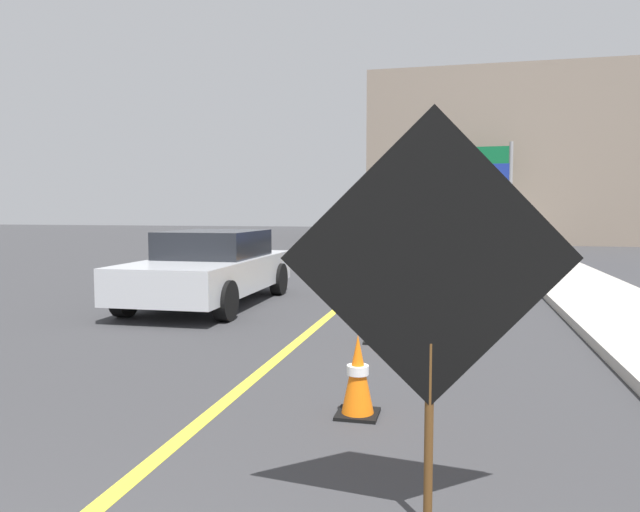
{
  "coord_description": "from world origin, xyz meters",
  "views": [
    {
      "loc": [
        2.06,
        -0.47,
        1.78
      ],
      "look_at": [
        0.77,
        5.06,
        1.33
      ],
      "focal_mm": 32.94,
      "sensor_mm": 36.0,
      "label": 1
    }
  ],
  "objects_px": {
    "roadwork_sign": "(431,266)",
    "box_truck": "(468,211)",
    "pickup_car": "(211,267)",
    "traffic_cone_near_sign": "(358,376)",
    "arrow_board_trailer": "(406,261)",
    "highway_guide_sign": "(494,175)",
    "traffic_cone_mid_lane": "(378,320)",
    "traffic_cone_far_lane": "(396,292)",
    "traffic_cone_curbside": "(403,273)"
  },
  "relations": [
    {
      "from": "pickup_car",
      "to": "highway_guide_sign",
      "type": "distance_m",
      "value": 20.35
    },
    {
      "from": "traffic_cone_near_sign",
      "to": "traffic_cone_far_lane",
      "type": "distance_m",
      "value": 5.51
    },
    {
      "from": "traffic_cone_mid_lane",
      "to": "traffic_cone_curbside",
      "type": "relative_size",
      "value": 0.83
    },
    {
      "from": "box_truck",
      "to": "pickup_car",
      "type": "relative_size",
      "value": 1.52
    },
    {
      "from": "traffic_cone_near_sign",
      "to": "traffic_cone_curbside",
      "type": "bearing_deg",
      "value": 92.4
    },
    {
      "from": "roadwork_sign",
      "to": "pickup_car",
      "type": "relative_size",
      "value": 0.51
    },
    {
      "from": "highway_guide_sign",
      "to": "traffic_cone_mid_lane",
      "type": "relative_size",
      "value": 8.01
    },
    {
      "from": "box_truck",
      "to": "traffic_cone_mid_lane",
      "type": "height_order",
      "value": "box_truck"
    },
    {
      "from": "arrow_board_trailer",
      "to": "highway_guide_sign",
      "type": "height_order",
      "value": "highway_guide_sign"
    },
    {
      "from": "traffic_cone_far_lane",
      "to": "pickup_car",
      "type": "bearing_deg",
      "value": -177.05
    },
    {
      "from": "pickup_car",
      "to": "traffic_cone_mid_lane",
      "type": "height_order",
      "value": "pickup_car"
    },
    {
      "from": "traffic_cone_far_lane",
      "to": "box_truck",
      "type": "bearing_deg",
      "value": 82.7
    },
    {
      "from": "box_truck",
      "to": "traffic_cone_mid_lane",
      "type": "xyz_separation_m",
      "value": [
        -1.37,
        -13.62,
        -1.42
      ]
    },
    {
      "from": "box_truck",
      "to": "traffic_cone_near_sign",
      "type": "height_order",
      "value": "box_truck"
    },
    {
      "from": "traffic_cone_far_lane",
      "to": "traffic_cone_curbside",
      "type": "height_order",
      "value": "traffic_cone_curbside"
    },
    {
      "from": "roadwork_sign",
      "to": "traffic_cone_far_lane",
      "type": "height_order",
      "value": "roadwork_sign"
    },
    {
      "from": "box_truck",
      "to": "pickup_car",
      "type": "xyz_separation_m",
      "value": [
        -4.86,
        -11.12,
        -1.03
      ]
    },
    {
      "from": "roadwork_sign",
      "to": "traffic_cone_mid_lane",
      "type": "xyz_separation_m",
      "value": [
        -0.87,
        4.51,
        -1.17
      ]
    },
    {
      "from": "traffic_cone_curbside",
      "to": "box_truck",
      "type": "bearing_deg",
      "value": 79.66
    },
    {
      "from": "traffic_cone_near_sign",
      "to": "highway_guide_sign",
      "type": "bearing_deg",
      "value": 84.22
    },
    {
      "from": "traffic_cone_near_sign",
      "to": "roadwork_sign",
      "type": "bearing_deg",
      "value": -68.02
    },
    {
      "from": "roadwork_sign",
      "to": "pickup_car",
      "type": "xyz_separation_m",
      "value": [
        -4.36,
        7.01,
        -0.78
      ]
    },
    {
      "from": "roadwork_sign",
      "to": "traffic_cone_far_lane",
      "type": "distance_m",
      "value": 7.34
    },
    {
      "from": "arrow_board_trailer",
      "to": "traffic_cone_far_lane",
      "type": "xyz_separation_m",
      "value": [
        0.2,
        -4.54,
        -0.16
      ]
    },
    {
      "from": "highway_guide_sign",
      "to": "traffic_cone_near_sign",
      "type": "bearing_deg",
      "value": -95.78
    },
    {
      "from": "pickup_car",
      "to": "traffic_cone_near_sign",
      "type": "height_order",
      "value": "pickup_car"
    },
    {
      "from": "arrow_board_trailer",
      "to": "pickup_car",
      "type": "height_order",
      "value": "arrow_board_trailer"
    },
    {
      "from": "roadwork_sign",
      "to": "box_truck",
      "type": "height_order",
      "value": "box_truck"
    },
    {
      "from": "box_truck",
      "to": "traffic_cone_far_lane",
      "type": "xyz_separation_m",
      "value": [
        -1.4,
        -10.94,
        -1.41
      ]
    },
    {
      "from": "roadwork_sign",
      "to": "arrow_board_trailer",
      "type": "bearing_deg",
      "value": 95.38
    },
    {
      "from": "box_truck",
      "to": "highway_guide_sign",
      "type": "relative_size",
      "value": 1.4
    },
    {
      "from": "box_truck",
      "to": "highway_guide_sign",
      "type": "height_order",
      "value": "highway_guide_sign"
    },
    {
      "from": "box_truck",
      "to": "traffic_cone_mid_lane",
      "type": "distance_m",
      "value": 13.77
    },
    {
      "from": "box_truck",
      "to": "highway_guide_sign",
      "type": "bearing_deg",
      "value": 80.83
    },
    {
      "from": "arrow_board_trailer",
      "to": "traffic_cone_near_sign",
      "type": "height_order",
      "value": "arrow_board_trailer"
    },
    {
      "from": "traffic_cone_near_sign",
      "to": "traffic_cone_far_lane",
      "type": "relative_size",
      "value": 1.1
    },
    {
      "from": "traffic_cone_near_sign",
      "to": "traffic_cone_curbside",
      "type": "height_order",
      "value": "traffic_cone_curbside"
    },
    {
      "from": "pickup_car",
      "to": "traffic_cone_near_sign",
      "type": "xyz_separation_m",
      "value": [
        3.68,
        -5.33,
        -0.35
      ]
    },
    {
      "from": "traffic_cone_curbside",
      "to": "arrow_board_trailer",
      "type": "bearing_deg",
      "value": 92.58
    },
    {
      "from": "box_truck",
      "to": "traffic_cone_near_sign",
      "type": "bearing_deg",
      "value": -94.09
    },
    {
      "from": "pickup_car",
      "to": "traffic_cone_near_sign",
      "type": "distance_m",
      "value": 6.49
    },
    {
      "from": "traffic_cone_mid_lane",
      "to": "traffic_cone_far_lane",
      "type": "height_order",
      "value": "traffic_cone_far_lane"
    },
    {
      "from": "roadwork_sign",
      "to": "pickup_car",
      "type": "distance_m",
      "value": 8.29
    },
    {
      "from": "box_truck",
      "to": "traffic_cone_curbside",
      "type": "bearing_deg",
      "value": -100.34
    },
    {
      "from": "arrow_board_trailer",
      "to": "traffic_cone_curbside",
      "type": "xyz_separation_m",
      "value": [
        0.09,
        -1.92,
        -0.11
      ]
    },
    {
      "from": "arrow_board_trailer",
      "to": "traffic_cone_far_lane",
      "type": "bearing_deg",
      "value": -87.45
    },
    {
      "from": "highway_guide_sign",
      "to": "traffic_cone_curbside",
      "type": "distance_m",
      "value": 16.92
    },
    {
      "from": "pickup_car",
      "to": "traffic_cone_near_sign",
      "type": "bearing_deg",
      "value": -55.37
    },
    {
      "from": "arrow_board_trailer",
      "to": "box_truck",
      "type": "relative_size",
      "value": 0.39
    },
    {
      "from": "box_truck",
      "to": "traffic_cone_far_lane",
      "type": "distance_m",
      "value": 11.12
    }
  ]
}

